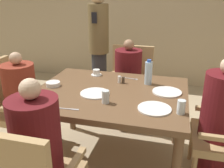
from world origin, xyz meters
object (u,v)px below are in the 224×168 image
object	(u,v)px
glass_tall_mid	(181,107)
bowl_small	(53,84)
standing_host	(99,45)
glass_tall_near	(106,97)
diner_in_far_chair	(128,82)
diner_in_near_chair	(39,157)
plate_main_left	(95,93)
teacup_with_saucer	(96,73)
plate_main_right	(167,92)
water_bottle	(148,73)
plate_dessert_center	(154,109)
diner_in_right_chair	(219,122)
chair_left_side	(10,103)
chair_far_side	(130,82)
diner_in_left_chair	(22,101)

from	to	relation	value
glass_tall_mid	bowl_small	bearing A→B (deg)	167.04
standing_host	glass_tall_near	size ratio (longest dim) A/B	15.39
diner_in_far_chair	glass_tall_mid	world-z (taller)	diner_in_far_chair
diner_in_near_chair	plate_main_left	xyz separation A→B (m)	(0.15, 0.71, 0.18)
diner_in_far_chair	teacup_with_saucer	bearing A→B (deg)	-122.39
plate_main_right	glass_tall_mid	size ratio (longest dim) A/B	2.41
diner_in_near_chair	plate_main_left	distance (m)	0.75
water_bottle	plate_main_right	bearing A→B (deg)	-42.11
plate_main_right	glass_tall_near	size ratio (longest dim) A/B	2.41
diner_in_far_chair	plate_dessert_center	bearing A→B (deg)	-68.57
diner_in_near_chair	plate_main_left	world-z (taller)	diner_in_near_chair
diner_in_right_chair	water_bottle	world-z (taller)	diner_in_right_chair
diner_in_near_chair	standing_host	distance (m)	2.13
diner_in_near_chair	glass_tall_mid	distance (m)	1.05
plate_main_right	water_bottle	xyz separation A→B (m)	(-0.19, 0.17, 0.11)
teacup_with_saucer	plate_main_right	bearing A→B (deg)	-21.25
plate_main_right	water_bottle	size ratio (longest dim) A/B	1.06
chair_left_side	plate_dessert_center	xyz separation A→B (m)	(1.51, -0.26, 0.26)
chair_far_side	plate_main_left	world-z (taller)	chair_far_side
plate_main_left	plate_dessert_center	xyz separation A→B (m)	(0.54, -0.17, 0.00)
plate_dessert_center	chair_far_side	bearing A→B (deg)	109.04
diner_in_far_chair	chair_left_side	bearing A→B (deg)	-143.37
standing_host	diner_in_right_chair	bearing A→B (deg)	-41.43
plate_main_right	chair_left_side	bearing A→B (deg)	-176.34
diner_in_left_chair	bowl_small	size ratio (longest dim) A/B	7.95
glass_tall_mid	teacup_with_saucer	bearing A→B (deg)	142.38
diner_in_right_chair	teacup_with_saucer	size ratio (longest dim) A/B	10.06
standing_host	plate_main_right	bearing A→B (deg)	-49.57
chair_far_side	teacup_with_saucer	distance (m)	0.68
chair_left_side	plate_main_left	bearing A→B (deg)	-5.54
diner_in_right_chair	plate_main_left	distance (m)	1.08
plate_dessert_center	plate_main_right	bearing A→B (deg)	78.52
chair_left_side	chair_far_side	bearing A→B (deg)	41.30
diner_in_far_chair	bowl_small	distance (m)	1.02
diner_in_near_chair	plate_dessert_center	xyz separation A→B (m)	(0.69, 0.55, 0.18)
plate_main_left	bowl_small	world-z (taller)	bowl_small
diner_in_near_chair	teacup_with_saucer	world-z (taller)	diner_in_near_chair
chair_far_side	diner_in_near_chair	world-z (taller)	diner_in_near_chair
diner_in_left_chair	standing_host	xyz separation A→B (m)	(0.42, 1.29, 0.34)
chair_far_side	bowl_small	distance (m)	1.15
teacup_with_saucer	bowl_small	xyz separation A→B (m)	(-0.30, -0.40, -0.01)
chair_left_side	plate_main_left	size ratio (longest dim) A/B	3.65
bowl_small	diner_in_far_chair	bearing A→B (deg)	55.57
chair_left_side	glass_tall_mid	size ratio (longest dim) A/B	8.78
water_bottle	glass_tall_near	xyz separation A→B (m)	(-0.28, -0.52, -0.06)
bowl_small	chair_left_side	bearing A→B (deg)	178.94
bowl_small	water_bottle	distance (m)	0.91
plate_main_right	plate_main_left	bearing A→B (deg)	-162.19
diner_in_far_chair	plate_main_left	bearing A→B (deg)	-97.30
glass_tall_near	water_bottle	bearing A→B (deg)	61.89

